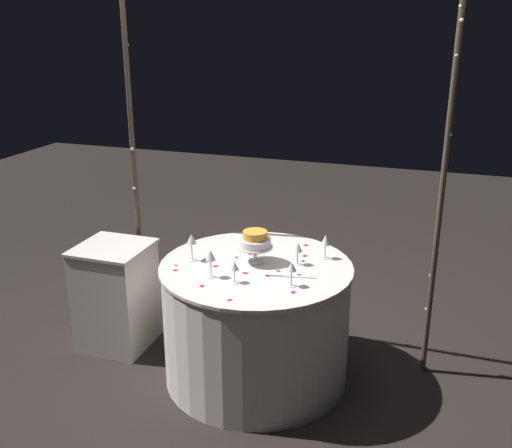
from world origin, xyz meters
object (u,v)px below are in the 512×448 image
object	(u,v)px
cake_knife	(287,276)
side_table	(116,295)
wine_glass_1	(191,240)
wine_glass_3	(298,248)
tiered_cake	(255,241)
wine_glass_4	(234,267)
decorative_arch	(276,130)
wine_glass_0	(326,241)
wine_glass_2	(292,268)
main_table	(256,321)
wine_glass_5	(211,257)

from	to	relation	value
cake_knife	side_table	bearing A→B (deg)	172.50
wine_glass_1	wine_glass_3	world-z (taller)	wine_glass_1
tiered_cake	wine_glass_4	world-z (taller)	tiered_cake
side_table	cake_knife	world-z (taller)	cake_knife
decorative_arch	wine_glass_0	size ratio (longest dim) A/B	14.98
wine_glass_2	wine_glass_3	size ratio (longest dim) A/B	1.01
side_table	tiered_cake	distance (m)	1.18
wine_glass_0	wine_glass_2	size ratio (longest dim) A/B	1.09
main_table	wine_glass_0	world-z (taller)	wine_glass_0
wine_glass_2	wine_glass_4	bearing A→B (deg)	-170.04
wine_glass_4	side_table	bearing A→B (deg)	161.50
decorative_arch	wine_glass_5	distance (m)	0.93
main_table	wine_glass_2	bearing A→B (deg)	-37.44
wine_glass_1	decorative_arch	bearing A→B (deg)	47.54
wine_glass_3	cake_knife	distance (m)	0.22
cake_knife	wine_glass_0	bearing A→B (deg)	66.65
wine_glass_1	wine_glass_2	world-z (taller)	wine_glass_1
wine_glass_5	cake_knife	size ratio (longest dim) A/B	0.58
wine_glass_3	wine_glass_4	size ratio (longest dim) A/B	1.10
tiered_cake	wine_glass_3	world-z (taller)	tiered_cake
decorative_arch	wine_glass_5	world-z (taller)	decorative_arch
side_table	wine_glass_4	size ratio (longest dim) A/B	5.65
wine_glass_2	wine_glass_5	xyz separation A→B (m)	(-0.48, -0.03, 0.02)
wine_glass_1	wine_glass_0	bearing A→B (deg)	20.67
side_table	wine_glass_3	distance (m)	1.40
wine_glass_3	wine_glass_5	size ratio (longest dim) A/B	0.85
decorative_arch	side_table	distance (m)	1.62
wine_glass_0	wine_glass_3	size ratio (longest dim) A/B	1.09
decorative_arch	wine_glass_3	bearing A→B (deg)	-51.42
wine_glass_2	cake_knife	world-z (taller)	wine_glass_2
side_table	wine_glass_0	world-z (taller)	wine_glass_0
decorative_arch	wine_glass_0	distance (m)	0.77
main_table	side_table	xyz separation A→B (m)	(-1.06, 0.07, -0.02)
wine_glass_0	wine_glass_1	xyz separation A→B (m)	(-0.79, -0.30, 0.02)
decorative_arch	wine_glass_0	bearing A→B (deg)	-21.12
main_table	tiered_cake	distance (m)	0.53
wine_glass_0	cake_knife	distance (m)	0.39
wine_glass_3	wine_glass_5	xyz separation A→B (m)	(-0.43, -0.34, 0.02)
decorative_arch	main_table	world-z (taller)	decorative_arch
side_table	wine_glass_0	distance (m)	1.55
main_table	wine_glass_1	bearing A→B (deg)	-172.77
wine_glass_4	cake_knife	xyz separation A→B (m)	(0.27, 0.17, -0.09)
wine_glass_3	wine_glass_5	bearing A→B (deg)	-141.76
wine_glass_0	wine_glass_4	xyz separation A→B (m)	(-0.42, -0.52, -0.02)
side_table	wine_glass_5	size ratio (longest dim) A/B	4.38
decorative_arch	wine_glass_5	bearing A→B (deg)	-106.88
wine_glass_3	wine_glass_4	world-z (taller)	wine_glass_3
tiered_cake	wine_glass_5	size ratio (longest dim) A/B	1.29
tiered_cake	cake_knife	xyz separation A→B (m)	(0.25, -0.15, -0.13)
main_table	wine_glass_0	bearing A→B (deg)	32.86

